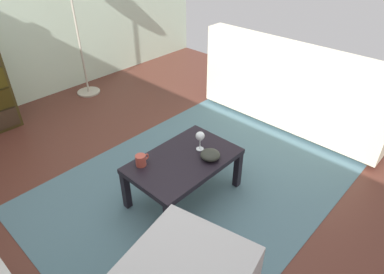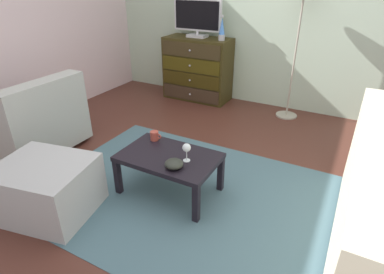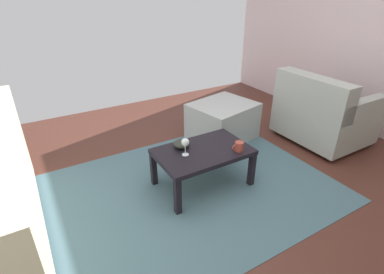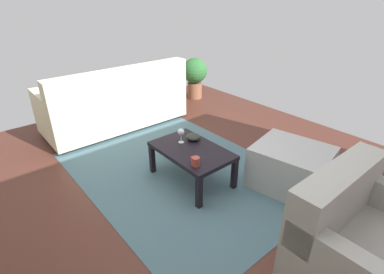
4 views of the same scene
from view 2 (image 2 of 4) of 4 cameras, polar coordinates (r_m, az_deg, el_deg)
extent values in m
cube|color=#502920|center=(3.04, -2.24, -7.78)|extent=(5.28, 5.16, 0.05)
cube|color=#B5CAAF|center=(4.67, 13.32, 22.41)|extent=(5.28, 0.12, 2.76)
cube|color=#476570|center=(2.81, -0.77, -10.48)|extent=(2.60, 1.90, 0.01)
cube|color=#382F12|center=(4.86, 1.04, 12.21)|extent=(0.98, 0.45, 0.92)
cube|color=#36271A|center=(4.76, -0.30, 7.81)|extent=(0.92, 0.02, 0.19)
sphere|color=silver|center=(4.74, -0.40, 7.75)|extent=(0.03, 0.03, 0.03)
cube|color=#352A0B|center=(4.69, -0.31, 10.29)|extent=(0.92, 0.02, 0.19)
sphere|color=silver|center=(4.68, -0.41, 10.24)|extent=(0.03, 0.03, 0.03)
cube|color=#41360C|center=(4.63, -0.31, 12.83)|extent=(0.92, 0.02, 0.19)
sphere|color=silver|center=(4.62, -0.42, 12.79)|extent=(0.03, 0.03, 0.03)
cube|color=#382C17|center=(4.58, -0.32, 15.43)|extent=(0.92, 0.02, 0.19)
sphere|color=silver|center=(4.57, -0.43, 15.40)|extent=(0.03, 0.03, 0.03)
cube|color=silver|center=(4.78, 0.99, 17.85)|extent=(0.28, 0.18, 0.04)
cylinder|color=silver|center=(4.78, 0.99, 18.38)|extent=(0.04, 0.04, 0.05)
cube|color=silver|center=(4.75, 1.02, 21.21)|extent=(0.73, 0.05, 0.42)
cube|color=black|center=(4.72, 0.86, 21.18)|extent=(0.68, 0.01, 0.37)
cylinder|color=#B7B7BC|center=(4.54, 5.37, 17.50)|extent=(0.09, 0.09, 0.08)
cone|color=#4C8CE5|center=(4.52, 5.46, 19.37)|extent=(0.08, 0.08, 0.22)
cylinder|color=#B7B7BC|center=(4.51, 5.53, 20.94)|extent=(0.04, 0.04, 0.03)
cube|color=black|center=(3.13, -7.78, -2.88)|extent=(0.05, 0.05, 0.33)
cube|color=black|center=(2.80, 5.22, -6.66)|extent=(0.05, 0.05, 0.33)
cube|color=black|center=(2.83, -13.27, -7.01)|extent=(0.05, 0.05, 0.33)
cube|color=black|center=(2.46, 0.75, -12.02)|extent=(0.05, 0.05, 0.33)
cube|color=black|center=(2.68, -4.20, -3.66)|extent=(0.83, 0.53, 0.04)
cylinder|color=silver|center=(2.58, -0.97, -4.25)|extent=(0.06, 0.06, 0.00)
cylinder|color=silver|center=(2.56, -0.98, -3.36)|extent=(0.01, 0.01, 0.09)
sphere|color=silver|center=(2.52, -0.99, -1.93)|extent=(0.07, 0.07, 0.07)
cylinder|color=#A94336|center=(2.90, -6.83, 0.24)|extent=(0.08, 0.08, 0.08)
torus|color=#A94336|center=(2.88, -6.02, 0.10)|extent=(0.05, 0.01, 0.05)
ellipsoid|color=#292D26|center=(2.48, -3.27, -4.86)|extent=(0.15, 0.15, 0.07)
cylinder|color=#332319|center=(3.25, 26.85, -7.50)|extent=(0.05, 0.05, 0.05)
cube|color=beige|center=(2.16, 29.30, -5.47)|extent=(0.20, 1.94, 0.44)
cylinder|color=#332319|center=(4.34, -24.96, 1.56)|extent=(0.05, 0.05, 0.05)
cylinder|color=#332319|center=(3.88, -19.09, -0.32)|extent=(0.05, 0.05, 0.05)
cylinder|color=#332319|center=(3.49, -27.86, -5.33)|extent=(0.05, 0.05, 0.05)
cube|color=#A8ABA3|center=(3.82, -26.89, 1.26)|extent=(0.80, 0.91, 0.37)
cube|color=#A8ABA3|center=(3.45, -25.23, 5.95)|extent=(0.20, 0.91, 0.39)
cube|color=#A8ABA3|center=(3.93, -23.23, 7.26)|extent=(0.76, 0.12, 0.20)
cylinder|color=#62605D|center=(3.91, -30.33, 5.26)|extent=(0.16, 0.40, 0.16)
cube|color=#ABADAD|center=(2.78, -24.78, -8.42)|extent=(0.81, 0.73, 0.44)
cylinder|color=#A59E8C|center=(4.52, 16.68, 3.81)|extent=(0.28, 0.28, 0.02)
cylinder|color=#A59E8C|center=(4.29, 18.08, 13.30)|extent=(0.02, 0.02, 1.52)
camera|label=1|loc=(2.72, -55.02, 20.08)|focal=31.19mm
camera|label=3|loc=(3.83, 30.82, 23.12)|focal=27.74mm
camera|label=4|loc=(4.84, -15.59, 27.49)|focal=27.66mm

